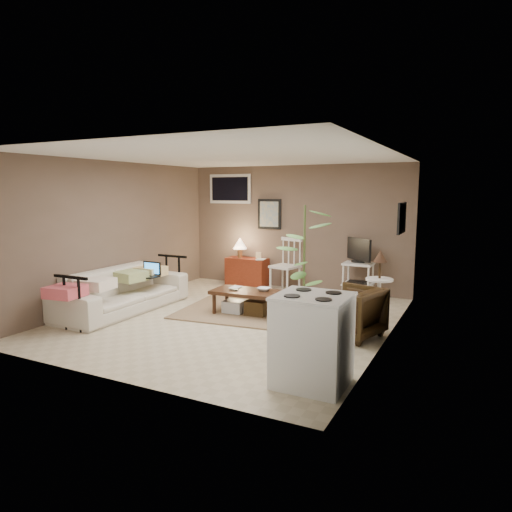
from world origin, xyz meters
The scene contains 20 objects.
floor centered at (0.00, 0.00, 0.00)m, with size 5.00×5.00×0.00m, color #C1B293.
art_back centered at (-0.55, 2.48, 1.45)m, with size 0.50×0.03×0.60m, color black.
art_right centered at (2.23, 1.05, 1.52)m, with size 0.03×0.60×0.45m, color black.
window centered at (-1.45, 2.48, 1.95)m, with size 0.96×0.03×0.60m, color silver.
rug centered at (0.17, 0.61, 0.01)m, with size 2.42×1.93×0.02m, color #846A4D.
coffee_table centered at (0.09, 0.29, 0.23)m, with size 1.11×0.61×0.41m.
sofa centered at (-1.80, -0.37, 0.45)m, with size 2.30×0.67×0.90m, color beige.
sofa_pillows centered at (-1.74, -0.64, 0.55)m, with size 0.44×2.19×0.15m, color #F3DEC9, non-canonical shape.
sofa_end_rails centered at (-1.67, -0.37, 0.39)m, with size 0.62×2.30×0.77m, color black, non-canonical shape.
laptop centered at (-1.58, 0.02, 0.58)m, with size 0.35×0.26×0.24m.
red_console centered at (-0.98, 2.29, 0.34)m, with size 0.84×0.37×0.97m.
spindle_chair centered at (-0.04, 2.12, 0.48)m, with size 0.55×0.55×1.02m.
tv_stand centered at (1.35, 2.14, 0.57)m, with size 0.52×0.46×1.08m.
side_table centered at (1.97, 0.88, 0.65)m, with size 0.40×0.40×1.06m.
armchair centered at (1.80, -0.02, 0.36)m, with size 0.71×0.66×0.73m, color black.
potted_plant centered at (1.41, -0.74, 0.94)m, with size 0.44×0.44×1.77m.
stove centered at (1.86, -1.69, 0.46)m, with size 0.70×0.66×0.92m.
bowl centered at (0.33, 0.39, 0.49)m, with size 0.19×0.05×0.19m, color #33190D.
book_table centered at (-0.23, 0.38, 0.49)m, with size 0.15×0.02×0.21m, color #33190D.
book_console centered at (-0.68, 2.18, 0.67)m, with size 0.17×0.02×0.22m, color #33190D.
Camera 1 is at (3.30, -5.79, 1.91)m, focal length 32.00 mm.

